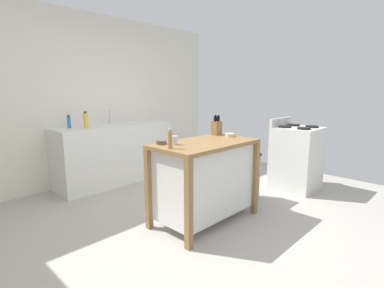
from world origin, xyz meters
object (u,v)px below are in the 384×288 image
at_px(knife_block, 217,127).
at_px(pepper_grinder, 170,139).
at_px(sink_faucet, 110,117).
at_px(bowl_ceramic_small, 230,135).
at_px(bottle_dish_soap, 86,120).
at_px(drinking_cup, 174,140).
at_px(kitchen_island, 205,177).
at_px(bottle_spray_cleaner, 69,122).
at_px(bowl_stoneware_deep, 161,142).
at_px(stove, 296,158).
at_px(trash_bin, 244,177).

distance_m(knife_block, pepper_grinder, 0.99).
bearing_deg(sink_faucet, knife_block, -78.50).
height_order(bowl_ceramic_small, bottle_dish_soap, bottle_dish_soap).
bearing_deg(bottle_dish_soap, drinking_cup, -87.11).
xyz_separation_m(kitchen_island, bottle_spray_cleaner, (-0.58, 2.07, 0.50)).
bearing_deg(bowl_stoneware_deep, pepper_grinder, -110.77).
distance_m(kitchen_island, bowl_stoneware_deep, 0.63).
distance_m(knife_block, stove, 1.48).
distance_m(knife_block, sink_faucet, 1.92).
bearing_deg(sink_faucet, stove, -54.23).
bearing_deg(drinking_cup, trash_bin, -4.44).
relative_size(sink_faucet, bottle_dish_soap, 0.92).
bearing_deg(bottle_spray_cleaner, pepper_grinder, -87.81).
bearing_deg(kitchen_island, drinking_cup, 159.85).
height_order(knife_block, pepper_grinder, knife_block).
relative_size(kitchen_island, trash_bin, 1.85).
xyz_separation_m(sink_faucet, stove, (1.68, -2.34, -0.56)).
height_order(bowl_ceramic_small, trash_bin, bowl_ceramic_small).
relative_size(bowl_stoneware_deep, stove, 0.11).
height_order(kitchen_island, knife_block, knife_block).
xyz_separation_m(pepper_grinder, stove, (2.27, -0.23, -0.53)).
distance_m(drinking_cup, bottle_spray_cleaner, 1.96).
relative_size(bowl_ceramic_small, sink_faucet, 0.54).
bearing_deg(stove, drinking_cup, 170.33).
distance_m(sink_faucet, bottle_spray_cleaner, 0.67).
distance_m(kitchen_island, drinking_cup, 0.57).
xyz_separation_m(bottle_dish_soap, bottle_spray_cleaner, (-0.16, 0.19, -0.03)).
distance_m(trash_bin, sink_faucet, 2.31).
bearing_deg(trash_bin, bottle_spray_cleaner, 124.62).
xyz_separation_m(bowl_ceramic_small, trash_bin, (0.35, 0.01, -0.61)).
bearing_deg(sink_faucet, pepper_grinder, -105.53).
relative_size(knife_block, trash_bin, 0.40).
xyz_separation_m(pepper_grinder, sink_faucet, (0.58, 2.10, 0.03)).
bearing_deg(bowl_stoneware_deep, trash_bin, -9.29).
xyz_separation_m(bottle_dish_soap, stove, (2.19, -2.12, -0.56)).
distance_m(kitchen_island, pepper_grinder, 0.70).
height_order(drinking_cup, stove, stove).
height_order(bottle_dish_soap, stove, bottle_dish_soap).
relative_size(pepper_grinder, bottle_dish_soap, 0.82).
bearing_deg(knife_block, bowl_stoneware_deep, 179.28).
distance_m(bowl_ceramic_small, trash_bin, 0.70).
height_order(pepper_grinder, trash_bin, pepper_grinder).
relative_size(knife_block, pepper_grinder, 1.28).
bearing_deg(bottle_spray_cleaner, trash_bin, -55.38).
bearing_deg(trash_bin, bottle_dish_soap, 124.03).
relative_size(bowl_stoneware_deep, bottle_spray_cleaner, 0.59).
bearing_deg(kitchen_island, pepper_grinder, -179.99).
xyz_separation_m(knife_block, bowl_stoneware_deep, (-0.88, 0.01, -0.07)).
bearing_deg(knife_block, sink_faucet, 101.50).
relative_size(kitchen_island, bottle_dish_soap, 4.87).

